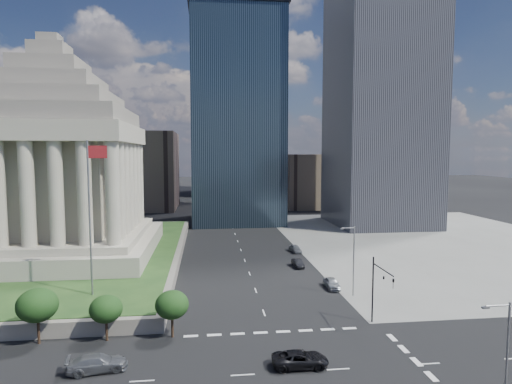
{
  "coord_description": "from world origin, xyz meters",
  "views": [
    {
      "loc": [
        -7.16,
        -32.29,
        20.14
      ],
      "look_at": [
        -1.34,
        17.18,
        15.7
      ],
      "focal_mm": 30.0,
      "sensor_mm": 36.0,
      "label": 1
    }
  ],
  "objects": [
    {
      "name": "plaza_lawn",
      "position": [
        -45.0,
        50.0,
        1.85
      ],
      "size": [
        64.0,
        68.0,
        0.1
      ],
      "primitive_type": "cube",
      "color": "#1F3E19",
      "rests_on": "plaza_terrace"
    },
    {
      "name": "highrise_ne",
      "position": [
        42.0,
        85.0,
        50.0
      ],
      "size": [
        26.0,
        28.0,
        100.0
      ],
      "primitive_type": "cube",
      "color": "black",
      "rests_on": "ground"
    },
    {
      "name": "plaza_terrace",
      "position": [
        -45.0,
        50.0,
        0.9
      ],
      "size": [
        66.0,
        70.0,
        1.8
      ],
      "primitive_type": "cube",
      "color": "#605C52",
      "rests_on": "ground"
    },
    {
      "name": "street_lamp_south",
      "position": [
        13.33,
        -6.0,
        5.66
      ],
      "size": [
        2.13,
        0.22,
        10.0
      ],
      "color": "slate",
      "rests_on": "ground"
    },
    {
      "name": "parked_sedan_far",
      "position": [
        10.98,
        52.61,
        0.75
      ],
      "size": [
        4.58,
        2.27,
        1.5
      ],
      "primitive_type": "imported",
      "rotation": [
        0.0,
        0.0,
        0.11
      ],
      "color": "slate",
      "rests_on": "ground"
    },
    {
      "name": "pickup_truck",
      "position": [
        1.55,
        5.88,
        0.75
      ],
      "size": [
        2.61,
        5.44,
        1.5
      ],
      "primitive_type": "imported",
      "rotation": [
        0.0,
        0.0,
        1.55
      ],
      "color": "black",
      "rests_on": "ground"
    },
    {
      "name": "building_filler_nw",
      "position": [
        -30.0,
        130.0,
        14.0
      ],
      "size": [
        24.0,
        30.0,
        28.0
      ],
      "primitive_type": "cube",
      "color": "brown",
      "rests_on": "ground"
    },
    {
      "name": "traffic_signal_ne",
      "position": [
        12.5,
        13.7,
        5.25
      ],
      "size": [
        0.3,
        5.74,
        8.0
      ],
      "color": "black",
      "rests_on": "ground"
    },
    {
      "name": "parked_sedan_mid",
      "position": [
        9.0,
        41.19,
        0.67
      ],
      "size": [
        4.17,
        1.67,
        1.35
      ],
      "primitive_type": "imported",
      "rotation": [
        0.0,
        0.0,
        0.06
      ],
      "color": "black",
      "rests_on": "ground"
    },
    {
      "name": "street_lamp_north",
      "position": [
        13.33,
        25.0,
        5.66
      ],
      "size": [
        2.13,
        0.22,
        10.0
      ],
      "color": "slate",
      "rests_on": "ground"
    },
    {
      "name": "parked_sedan_near",
      "position": [
        11.5,
        28.7,
        0.78
      ],
      "size": [
        1.9,
        4.58,
        1.55
      ],
      "primitive_type": "imported",
      "rotation": [
        0.0,
        0.0,
        -0.01
      ],
      "color": "#92959A",
      "rests_on": "ground"
    },
    {
      "name": "midrise_glass",
      "position": [
        2.0,
        95.0,
        30.0
      ],
      "size": [
        26.0,
        26.0,
        60.0
      ],
      "primitive_type": "cube",
      "color": "black",
      "rests_on": "ground"
    },
    {
      "name": "suv_grey",
      "position": [
        -17.36,
        7.27,
        0.79
      ],
      "size": [
        5.74,
        3.1,
        1.58
      ],
      "primitive_type": "imported",
      "rotation": [
        0.0,
        0.0,
        1.74
      ],
      "color": "#4F5156",
      "rests_on": "ground"
    },
    {
      "name": "ground",
      "position": [
        0.0,
        100.0,
        0.0
      ],
      "size": [
        500.0,
        500.0,
        0.0
      ],
      "primitive_type": "plane",
      "color": "black",
      "rests_on": "ground"
    },
    {
      "name": "building_filler_ne",
      "position": [
        32.0,
        130.0,
        10.0
      ],
      "size": [
        20.0,
        30.0,
        20.0
      ],
      "primitive_type": "cube",
      "color": "brown",
      "rests_on": "ground"
    },
    {
      "name": "skyscraper_tall",
      "position": [
        8.0,
        185.0,
        95.0
      ],
      "size": [
        40.0,
        40.0,
        190.0
      ],
      "primitive_type": "cube",
      "color": "gray",
      "rests_on": "ground"
    },
    {
      "name": "war_memorial",
      "position": [
        -34.0,
        48.0,
        21.4
      ],
      "size": [
        34.0,
        34.0,
        39.0
      ],
      "primitive_type": null,
      "color": "gray",
      "rests_on": "plaza_lawn"
    },
    {
      "name": "sidewalk_ne",
      "position": [
        46.0,
        60.0,
        0.01
      ],
      "size": [
        68.0,
        90.0,
        0.03
      ],
      "primitive_type": "cube",
      "color": "slate",
      "rests_on": "ground"
    },
    {
      "name": "flagpole",
      "position": [
        -21.83,
        24.0,
        13.11
      ],
      "size": [
        2.52,
        0.24,
        20.0
      ],
      "color": "slate",
      "rests_on": "plaza_lawn"
    }
  ]
}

